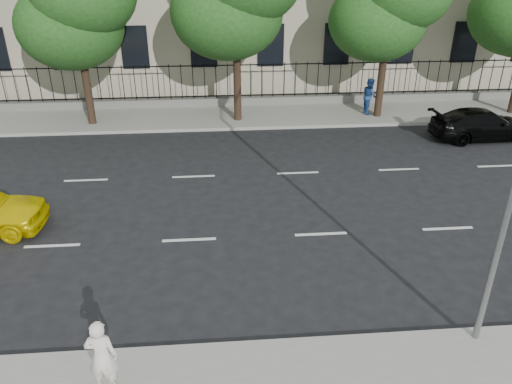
% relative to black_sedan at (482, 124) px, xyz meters
% --- Properties ---
extents(ground, '(120.00, 120.00, 0.00)m').
position_rel_black_sedan_xyz_m(ground, '(-8.79, -10.05, -0.67)').
color(ground, black).
rests_on(ground, ground).
extents(far_sidewalk, '(60.00, 4.00, 0.15)m').
position_rel_black_sedan_xyz_m(far_sidewalk, '(-8.79, 3.95, -0.60)').
color(far_sidewalk, gray).
rests_on(far_sidewalk, ground).
extents(lane_markings, '(49.60, 4.62, 0.01)m').
position_rel_black_sedan_xyz_m(lane_markings, '(-8.79, -5.30, -0.67)').
color(lane_markings, silver).
rests_on(lane_markings, ground).
extents(iron_fence, '(30.00, 0.50, 2.20)m').
position_rel_black_sedan_xyz_m(iron_fence, '(-8.79, 5.65, -0.03)').
color(iron_fence, slate).
rests_on(iron_fence, far_sidewalk).
extents(black_sedan, '(4.74, 2.16, 1.35)m').
position_rel_black_sedan_xyz_m(black_sedan, '(0.00, 0.00, 0.00)').
color(black_sedan, black).
rests_on(black_sedan, ground).
extents(woman_near, '(0.63, 0.44, 1.67)m').
position_rel_black_sedan_xyz_m(woman_near, '(-14.17, -13.13, 0.31)').
color(woman_near, white).
rests_on(woman_near, near_sidewalk).
extents(pedestrian_far, '(0.68, 0.87, 1.78)m').
position_rel_black_sedan_xyz_m(pedestrian_far, '(-4.13, 3.60, 0.37)').
color(pedestrian_far, navy).
rests_on(pedestrian_far, far_sidewalk).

